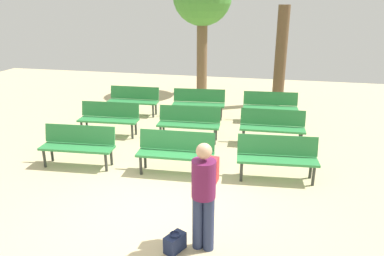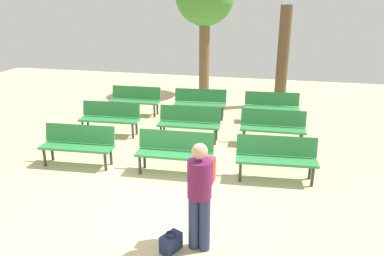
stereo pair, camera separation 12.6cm
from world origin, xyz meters
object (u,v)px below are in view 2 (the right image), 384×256
tree_1 (283,57)px  handbag (171,242)px  bench_r0_c1 (175,150)px  bench_r2_c1 (200,102)px  bench_r1_c1 (189,121)px  bench_r1_c2 (273,125)px  bench_r0_c0 (78,143)px  bench_r1_c0 (110,116)px  bench_r2_c0 (135,99)px  bench_r2_c2 (272,105)px  visitor_with_backpack (200,190)px  bench_r0_c2 (276,156)px

tree_1 → handbag: size_ratio=9.11×
tree_1 → handbag: 8.79m
bench_r0_c1 → bench_r2_c1: size_ratio=0.99×
bench_r1_c1 → bench_r1_c2: (2.11, 0.18, 0.00)m
bench_r0_c0 → bench_r1_c0: bearing=91.0°
bench_r1_c2 → bench_r2_c0: 4.67m
bench_r1_c2 → tree_1: size_ratio=0.48×
bench_r1_c2 → bench_r2_c2: same height
bench_r2_c1 → visitor_with_backpack: size_ratio=0.99×
bench_r1_c1 → bench_r2_c2: size_ratio=0.99×
bench_r2_c2 → visitor_with_backpack: (-0.80, -6.33, 0.43)m
bench_r0_c2 → bench_r2_c0: (-4.48, 3.61, 0.00)m
bench_r2_c1 → tree_1: 3.40m
bench_r1_c1 → visitor_with_backpack: size_ratio=0.98×
bench_r0_c1 → bench_r0_c2: size_ratio=0.99×
bench_r2_c2 → handbag: 6.63m
bench_r0_c1 → bench_r2_c0: same height
bench_r2_c0 → bench_r2_c1: 2.10m
bench_r1_c0 → visitor_with_backpack: size_ratio=0.99×
bench_r2_c1 → tree_1: (2.39, 2.12, 1.17)m
bench_r0_c0 → bench_r1_c0: 1.97m
bench_r1_c0 → bench_r2_c1: 2.89m
bench_r0_c1 → bench_r1_c0: same height
bench_r2_c2 → handbag: size_ratio=4.45×
visitor_with_backpack → bench_r0_c2: bearing=-108.1°
bench_r0_c1 → bench_r2_c0: bearing=119.5°
bench_r0_c2 → bench_r1_c1: same height
bench_r0_c1 → handbag: bench_r0_c1 is taller
bench_r0_c2 → bench_r2_c2: size_ratio=1.00×
bench_r0_c0 → bench_r1_c1: 2.86m
bench_r2_c2 → bench_r2_c1: bearing=178.1°
bench_r1_c0 → bench_r2_c2: bearing=23.0°
bench_r1_c2 → visitor_with_backpack: size_ratio=0.98×
bench_r1_c0 → bench_r2_c0: same height
bench_r0_c0 → bench_r1_c1: same height
handbag → bench_r2_c2: bearing=79.7°
bench_r0_c0 → bench_r1_c2: size_ratio=1.01×
bench_r1_c1 → bench_r2_c0: bearing=137.3°
bench_r2_c0 → bench_r0_c2: bearing=-41.0°
bench_r1_c0 → bench_r1_c1: 2.19m
bench_r1_c0 → bench_r0_c1: bearing=-42.3°
bench_r1_c0 → bench_r2_c0: size_ratio=1.01×
tree_1 → bench_r1_c2: bearing=-91.9°
bench_r0_c2 → handbag: (-1.40, -2.69, -0.37)m
tree_1 → bench_r0_c0: bearing=-124.6°
bench_r2_c1 → bench_r2_c2: size_ratio=1.00×
bench_r0_c0 → bench_r2_c2: size_ratio=1.00×
bench_r0_c2 → tree_1: bearing=84.9°
bench_r0_c1 → visitor_with_backpack: bearing=-68.8°
bench_r1_c0 → bench_r1_c2: bearing=-0.8°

